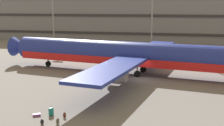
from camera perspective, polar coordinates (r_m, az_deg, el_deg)
The scene contains 9 objects.
ground_plane at distance 41.30m, azimuth 5.33°, elevation -3.07°, with size 600.00×600.00×0.00m, color slate.
terminal_structure at distance 89.66m, azimuth 9.62°, elevation 9.07°, with size 120.99×17.54×14.69m.
airliner at distance 43.71m, azimuth 4.11°, elevation 1.52°, with size 43.50×35.58×10.02m.
light_mast_far_left at distance 80.09m, azimuth -11.30°, elevation 11.53°, with size 1.80×0.50×18.99m.
suitcase_orange at distance 28.25m, azimuth -11.56°, elevation -9.06°, with size 0.36×0.49×0.91m.
suitcase_small at distance 28.52m, azimuth -14.21°, elevation -9.59°, with size 0.79×0.70×0.21m.
backpack_silver at distance 26.49m, azimuth -13.21°, elevation -10.93°, with size 0.37×0.35×0.48m.
backpack_scuffed at distance 26.32m, azimuth -10.39°, elevation -10.87°, with size 0.34×0.38×0.55m.
backpack_purple at distance 27.52m, azimuth -9.10°, elevation -9.83°, with size 0.36×0.34×0.56m.
Camera 1 is at (5.06, -39.78, 9.91)m, focal length 47.85 mm.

